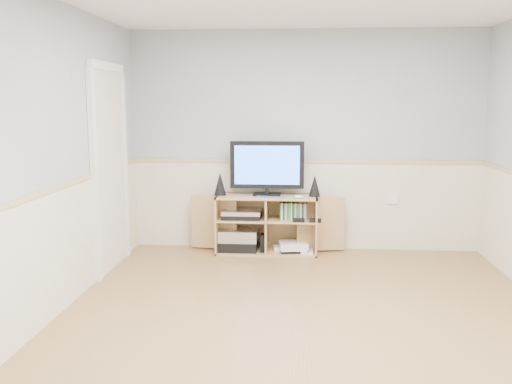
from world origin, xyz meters
TOP-DOWN VIEW (x-y plane):
  - room at (-0.06, 0.12)m, footprint 4.04×4.54m
  - media_cabinet at (-0.43, 2.06)m, footprint 1.76×0.42m
  - monitor at (-0.43, 2.06)m, footprint 0.83×0.18m
  - speaker_left at (-0.96, 2.03)m, footprint 0.14×0.14m
  - speaker_right at (0.11, 2.03)m, footprint 0.13×0.13m
  - keyboard at (-0.38, 1.87)m, footprint 0.34×0.17m
  - mouse at (-0.07, 1.87)m, footprint 0.10×0.07m
  - av_components at (-0.73, 2.01)m, footprint 0.52×0.32m
  - game_consoles at (-0.13, 2.00)m, footprint 0.46×0.30m
  - game_cases at (-0.12, 1.99)m, footprint 0.30×0.13m
  - wall_outlet at (1.00, 2.23)m, footprint 0.12×0.03m

SIDE VIEW (x-z plane):
  - game_consoles at x=-0.13m, z-range 0.02..0.13m
  - av_components at x=-0.73m, z-range -0.01..0.45m
  - media_cabinet at x=-0.43m, z-range 0.01..0.66m
  - game_cases at x=-0.12m, z-range 0.39..0.58m
  - wall_outlet at x=1.00m, z-range 0.54..0.66m
  - keyboard at x=-0.38m, z-range 0.65..0.66m
  - mouse at x=-0.07m, z-range 0.65..0.69m
  - speaker_right at x=0.11m, z-range 0.65..0.89m
  - speaker_left at x=-0.96m, z-range 0.65..0.91m
  - monitor at x=-0.43m, z-range 0.67..1.28m
  - room at x=-0.06m, z-range -0.05..2.49m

